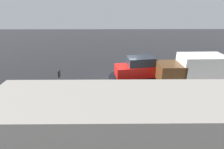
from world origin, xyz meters
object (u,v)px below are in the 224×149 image
fire_hydrant (83,87)px  pedestrian (70,86)px  delivery_truck (192,69)px  sign_post (60,82)px  moving_hatchback (138,68)px

fire_hydrant → pedestrian: bearing=23.7°
delivery_truck → sign_post: size_ratio=2.26×
delivery_truck → pedestrian: size_ratio=4.45×
moving_hatchback → pedestrian: bearing=27.8°
delivery_truck → fire_hydrant: size_ratio=6.77×
fire_hydrant → moving_hatchback: bearing=-151.5°
fire_hydrant → sign_post: 2.23m
fire_hydrant → sign_post: size_ratio=0.33×
moving_hatchback → delivery_truck: 4.56m
moving_hatchback → pedestrian: moving_hatchback is taller
moving_hatchback → fire_hydrant: bearing=28.5°
delivery_truck → sign_post: 10.70m
delivery_truck → sign_post: delivery_truck is taller
moving_hatchback → delivery_truck: bearing=164.3°
delivery_truck → fire_hydrant: bearing=8.3°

